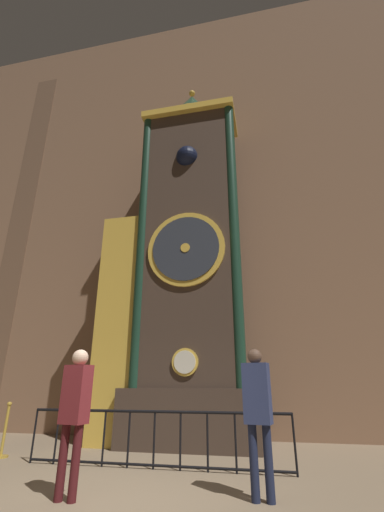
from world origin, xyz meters
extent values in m
plane|color=#847056|center=(0.00, 0.00, 0.00)|extent=(28.00, 28.00, 0.00)
cube|color=#846047|center=(0.00, 5.52, 7.69)|extent=(24.00, 0.30, 15.38)
cube|color=brown|center=(-6.60, 5.42, 6.92)|extent=(0.90, 0.12, 13.84)
cube|color=#423328|center=(0.16, 4.12, 0.63)|extent=(3.19, 1.61, 1.25)
cube|color=#423328|center=(0.16, 4.12, 5.16)|extent=(2.55, 1.40, 7.82)
cube|color=gold|center=(0.16, 4.01, 8.98)|extent=(2.76, 1.54, 0.20)
cylinder|color=gold|center=(0.16, 3.39, 1.80)|extent=(0.61, 0.05, 0.61)
cylinder|color=silver|center=(0.16, 3.36, 1.80)|extent=(0.50, 0.03, 0.50)
cylinder|color=gold|center=(0.16, 3.39, 4.54)|extent=(1.99, 0.07, 1.99)
cylinder|color=#2D333D|center=(0.16, 3.34, 4.54)|extent=(1.71, 0.04, 1.71)
cylinder|color=gold|center=(0.16, 3.32, 4.54)|extent=(0.24, 0.03, 0.24)
cube|color=black|center=(0.16, 3.91, 7.36)|extent=(0.78, 0.42, 0.78)
sphere|color=black|center=(0.16, 3.46, 7.36)|extent=(0.62, 0.62, 0.62)
cylinder|color=#193828|center=(-1.06, 3.49, 5.16)|extent=(0.26, 0.26, 7.82)
cylinder|color=#193828|center=(1.39, 3.49, 5.16)|extent=(0.26, 0.26, 7.82)
cylinder|color=gold|center=(0.16, 4.12, 9.23)|extent=(1.18, 1.18, 0.30)
cone|color=#1C3D2C|center=(0.16, 4.12, 9.81)|extent=(1.12, 1.12, 0.86)
sphere|color=gold|center=(0.16, 4.12, 10.36)|extent=(0.20, 0.20, 0.20)
cube|color=brown|center=(-1.68, 4.17, 2.85)|extent=(1.04, 1.19, 5.69)
cube|color=gold|center=(-1.68, 3.56, 2.85)|extent=(1.09, 0.06, 5.69)
cylinder|color=black|center=(-2.37, 1.93, 0.45)|extent=(0.04, 0.04, 0.91)
cylinder|color=black|center=(-1.90, 1.93, 0.45)|extent=(0.04, 0.04, 0.91)
cylinder|color=black|center=(-1.43, 1.93, 0.45)|extent=(0.04, 0.04, 0.91)
cylinder|color=black|center=(-0.96, 1.93, 0.45)|extent=(0.04, 0.04, 0.91)
cylinder|color=black|center=(-0.50, 1.93, 0.45)|extent=(0.04, 0.04, 0.91)
cylinder|color=black|center=(-0.03, 1.93, 0.45)|extent=(0.04, 0.04, 0.91)
cylinder|color=black|center=(0.44, 1.93, 0.45)|extent=(0.04, 0.04, 0.91)
cylinder|color=black|center=(0.91, 1.93, 0.45)|extent=(0.04, 0.04, 0.91)
cylinder|color=black|center=(1.37, 1.93, 0.45)|extent=(0.04, 0.04, 0.91)
cylinder|color=black|center=(1.84, 1.93, 0.45)|extent=(0.04, 0.04, 0.91)
cylinder|color=black|center=(2.31, 1.93, 0.45)|extent=(0.04, 0.04, 0.91)
cylinder|color=black|center=(-0.03, 1.93, 0.89)|extent=(4.68, 0.05, 0.05)
cylinder|color=black|center=(-0.03, 1.93, 0.06)|extent=(4.68, 0.04, 0.04)
cylinder|color=#461518|center=(-0.63, 0.09, 0.43)|extent=(0.11, 0.11, 0.86)
cylinder|color=#461518|center=(-0.45, 0.09, 0.43)|extent=(0.11, 0.11, 0.86)
cube|color=maroon|center=(-0.54, 0.09, 1.22)|extent=(0.38, 0.29, 0.73)
sphere|color=beige|center=(-0.54, 0.09, 1.69)|extent=(0.22, 0.22, 0.22)
cylinder|color=#1B213A|center=(1.73, 0.56, 0.43)|extent=(0.11, 0.11, 0.86)
cylinder|color=#1B213A|center=(1.91, 0.56, 0.43)|extent=(0.11, 0.11, 0.86)
cube|color=navy|center=(1.82, 0.56, 1.24)|extent=(0.38, 0.28, 0.75)
sphere|color=brown|center=(1.82, 0.56, 1.70)|extent=(0.20, 0.20, 0.20)
cylinder|color=#B28E33|center=(-3.24, 2.22, 0.02)|extent=(0.28, 0.28, 0.04)
cylinder|color=#B28E33|center=(-3.24, 2.22, 0.46)|extent=(0.06, 0.06, 0.92)
sphere|color=#B28E33|center=(-3.24, 2.22, 0.96)|extent=(0.09, 0.09, 0.09)
camera|label=1|loc=(2.02, -4.40, 1.35)|focal=24.00mm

